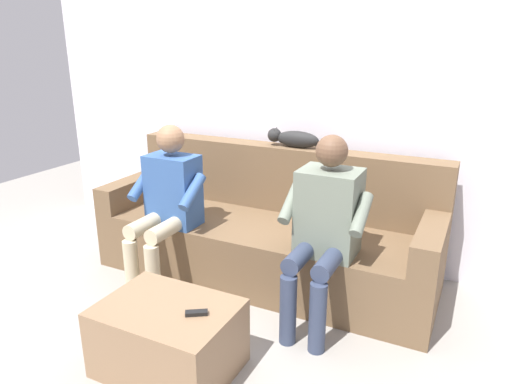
{
  "coord_description": "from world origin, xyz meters",
  "views": [
    {
      "loc": [
        -1.36,
        2.77,
        1.7
      ],
      "look_at": [
        0.0,
        0.04,
        0.71
      ],
      "focal_mm": 32.57,
      "sensor_mm": 36.0,
      "label": 1
    }
  ],
  "objects_px": {
    "cat_on_backrest": "(293,138)",
    "remote_black": "(196,313)",
    "person_left_seated": "(325,222)",
    "person_right_seated": "(167,199)",
    "coffee_table": "(169,338)",
    "couch": "(268,233)"
  },
  "relations": [
    {
      "from": "person_left_seated",
      "to": "person_right_seated",
      "type": "height_order",
      "value": "person_left_seated"
    },
    {
      "from": "remote_black",
      "to": "couch",
      "type": "bearing_deg",
      "value": 65.24
    },
    {
      "from": "couch",
      "to": "coffee_table",
      "type": "distance_m",
      "value": 1.26
    },
    {
      "from": "person_left_seated",
      "to": "person_right_seated",
      "type": "xyz_separation_m",
      "value": [
        1.14,
        0.04,
        -0.02
      ]
    },
    {
      "from": "coffee_table",
      "to": "remote_black",
      "type": "height_order",
      "value": "remote_black"
    },
    {
      "from": "couch",
      "to": "person_right_seated",
      "type": "distance_m",
      "value": 0.8
    },
    {
      "from": "couch",
      "to": "coffee_table",
      "type": "xyz_separation_m",
      "value": [
        0.0,
        1.25,
        -0.13
      ]
    },
    {
      "from": "person_left_seated",
      "to": "remote_black",
      "type": "bearing_deg",
      "value": 64.9
    },
    {
      "from": "remote_black",
      "to": "coffee_table",
      "type": "bearing_deg",
      "value": 148.91
    },
    {
      "from": "cat_on_backrest",
      "to": "remote_black",
      "type": "distance_m",
      "value": 1.64
    },
    {
      "from": "person_left_seated",
      "to": "remote_black",
      "type": "xyz_separation_m",
      "value": [
        0.39,
        0.83,
        -0.27
      ]
    },
    {
      "from": "couch",
      "to": "cat_on_backrest",
      "type": "bearing_deg",
      "value": -105.71
    },
    {
      "from": "cat_on_backrest",
      "to": "remote_black",
      "type": "bearing_deg",
      "value": 94.05
    },
    {
      "from": "remote_black",
      "to": "person_left_seated",
      "type": "bearing_deg",
      "value": 31.77
    },
    {
      "from": "person_left_seated",
      "to": "cat_on_backrest",
      "type": "xyz_separation_m",
      "value": [
        0.5,
        -0.69,
        0.34
      ]
    },
    {
      "from": "person_left_seated",
      "to": "couch",
      "type": "bearing_deg",
      "value": -36.22
    },
    {
      "from": "person_left_seated",
      "to": "cat_on_backrest",
      "type": "relative_size",
      "value": 2.1
    },
    {
      "from": "person_right_seated",
      "to": "cat_on_backrest",
      "type": "bearing_deg",
      "value": -131.61
    },
    {
      "from": "person_right_seated",
      "to": "remote_black",
      "type": "relative_size",
      "value": 10.18
    },
    {
      "from": "coffee_table",
      "to": "person_right_seated",
      "type": "bearing_deg",
      "value": -54.28
    },
    {
      "from": "couch",
      "to": "person_left_seated",
      "type": "height_order",
      "value": "person_left_seated"
    },
    {
      "from": "coffee_table",
      "to": "remote_black",
      "type": "distance_m",
      "value": 0.27
    }
  ]
}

